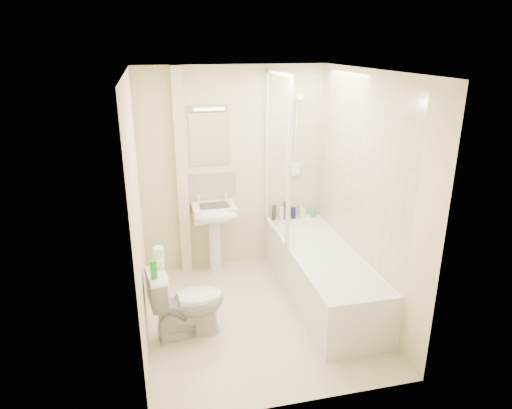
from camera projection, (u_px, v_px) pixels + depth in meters
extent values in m
plane|color=beige|center=(258.00, 314.00, 4.67)|extent=(2.50, 2.50, 0.00)
cube|color=beige|center=(234.00, 170.00, 5.41)|extent=(2.20, 0.02, 2.40)
cube|color=beige|center=(137.00, 214.00, 4.03)|extent=(0.02, 2.50, 2.40)
cube|color=beige|center=(367.00, 196.00, 4.50)|extent=(0.02, 2.50, 2.40)
cube|color=white|center=(259.00, 71.00, 3.86)|extent=(2.20, 2.50, 0.02)
cube|color=beige|center=(295.00, 148.00, 5.48)|extent=(0.70, 0.01, 1.75)
cube|color=beige|center=(358.00, 168.00, 4.60)|extent=(0.01, 2.10, 1.75)
cube|color=beige|center=(182.00, 174.00, 5.22)|extent=(0.12, 0.12, 2.40)
cube|color=beige|center=(211.00, 185.00, 5.40)|extent=(0.60, 0.02, 0.30)
cube|color=white|center=(210.00, 139.00, 5.21)|extent=(0.46, 0.01, 0.60)
cube|color=silver|center=(209.00, 107.00, 5.06)|extent=(0.42, 0.07, 0.07)
cube|color=white|center=(321.00, 273.00, 4.92)|extent=(0.70, 2.10, 0.55)
cube|color=white|center=(322.00, 255.00, 4.84)|extent=(0.56, 1.96, 0.05)
cube|color=white|center=(277.00, 156.00, 5.00)|extent=(0.01, 0.90, 1.80)
cube|color=white|center=(267.00, 148.00, 5.39)|extent=(0.04, 0.04, 1.80)
cube|color=white|center=(289.00, 166.00, 4.59)|extent=(0.04, 0.04, 1.80)
cube|color=white|center=(278.00, 73.00, 4.70)|extent=(0.04, 0.90, 0.04)
cube|color=white|center=(276.00, 230.00, 5.29)|extent=(0.04, 0.90, 0.03)
cylinder|color=white|center=(296.00, 138.00, 5.42)|extent=(0.02, 0.02, 0.90)
cylinder|color=white|center=(295.00, 175.00, 5.57)|extent=(0.05, 0.05, 0.02)
cylinder|color=white|center=(297.00, 100.00, 5.27)|extent=(0.05, 0.05, 0.02)
cylinder|color=white|center=(299.00, 98.00, 5.20)|extent=(0.08, 0.11, 0.11)
cube|color=white|center=(295.00, 169.00, 5.54)|extent=(0.10, 0.05, 0.14)
cylinder|color=white|center=(295.00, 135.00, 5.38)|extent=(0.01, 0.13, 0.84)
cylinder|color=white|center=(215.00, 244.00, 5.48)|extent=(0.14, 0.14, 0.67)
cube|color=white|center=(214.00, 212.00, 5.31)|extent=(0.50, 0.38, 0.15)
ellipsoid|color=white|center=(216.00, 217.00, 5.16)|extent=(0.50, 0.21, 0.15)
cube|color=silver|center=(214.00, 207.00, 5.29)|extent=(0.34, 0.25, 0.04)
cylinder|color=white|center=(199.00, 200.00, 5.34)|extent=(0.03, 0.03, 0.10)
cylinder|color=white|center=(226.00, 198.00, 5.41)|extent=(0.03, 0.03, 0.10)
sphere|color=white|center=(199.00, 195.00, 5.32)|extent=(0.04, 0.04, 0.04)
sphere|color=white|center=(226.00, 193.00, 5.39)|extent=(0.04, 0.04, 0.04)
cylinder|color=black|center=(274.00, 213.00, 5.62)|extent=(0.05, 0.05, 0.19)
cylinder|color=white|center=(281.00, 213.00, 5.64)|extent=(0.06, 0.06, 0.16)
cylinder|color=black|center=(285.00, 210.00, 5.64)|extent=(0.06, 0.06, 0.23)
cylinder|color=#131252|center=(293.00, 213.00, 5.68)|extent=(0.06, 0.06, 0.14)
cylinder|color=beige|center=(301.00, 212.00, 5.70)|extent=(0.05, 0.05, 0.16)
cylinder|color=white|center=(303.00, 213.00, 5.71)|extent=(0.05, 0.05, 0.12)
cylinder|color=green|center=(313.00, 213.00, 5.74)|extent=(0.07, 0.07, 0.10)
imported|color=white|center=(187.00, 302.00, 4.24)|extent=(0.58, 0.80, 0.70)
cylinder|color=white|center=(158.00, 263.00, 4.11)|extent=(0.11, 0.11, 0.09)
cylinder|color=white|center=(159.00, 252.00, 4.11)|extent=(0.10, 0.10, 0.10)
cylinder|color=green|center=(154.00, 269.00, 3.91)|extent=(0.06, 0.06, 0.18)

